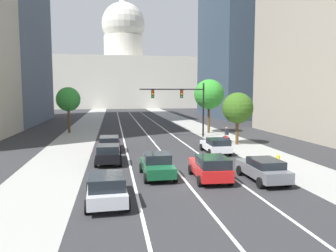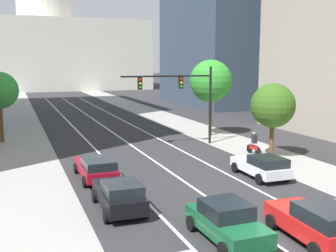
{
  "view_description": "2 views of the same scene",
  "coord_description": "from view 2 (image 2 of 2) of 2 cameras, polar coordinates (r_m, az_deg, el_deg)",
  "views": [
    {
      "loc": [
        -4.33,
        -19.62,
        5.44
      ],
      "look_at": [
        2.31,
        19.46,
        1.32
      ],
      "focal_mm": 34.93,
      "sensor_mm": 36.0,
      "label": 1
    },
    {
      "loc": [
        -9.13,
        -12.86,
        6.89
      ],
      "look_at": [
        1.19,
        14.65,
        2.38
      ],
      "focal_mm": 44.58,
      "sensor_mm": 36.0,
      "label": 2
    }
  ],
  "objects": [
    {
      "name": "sidewalk_right",
      "position": [
        51.5,
        -0.25,
        1.05
      ],
      "size": [
        4.66,
        130.0,
        0.01
      ],
      "primitive_type": "cube",
      "color": "gray",
      "rests_on": "ground"
    },
    {
      "name": "car_red",
      "position": [
        17.35,
        19.63,
        -12.24
      ],
      "size": [
        2.23,
        4.27,
        1.59
      ],
      "rotation": [
        0.0,
        0.0,
        1.52
      ],
      "color": "red",
      "rests_on": "ground"
    },
    {
      "name": "car_white",
      "position": [
        25.71,
        12.73,
        -5.33
      ],
      "size": [
        2.07,
        4.2,
        1.41
      ],
      "rotation": [
        0.0,
        0.0,
        1.56
      ],
      "color": "silver",
      "rests_on": "ground"
    },
    {
      "name": "lane_stripe_center",
      "position": [
        39.55,
        -6.9,
        -1.35
      ],
      "size": [
        0.16,
        90.0,
        0.01
      ],
      "primitive_type": "cube",
      "color": "white",
      "rests_on": "ground"
    },
    {
      "name": "car_black",
      "position": [
        19.77,
        -6.68,
        -9.33
      ],
      "size": [
        2.02,
        4.34,
        1.52
      ],
      "rotation": [
        0.0,
        0.0,
        1.56
      ],
      "color": "black",
      "rests_on": "ground"
    },
    {
      "name": "sidewalk_left",
      "position": [
        48.36,
        -19.7,
        0.03
      ],
      "size": [
        4.66,
        130.0,
        0.01
      ],
      "primitive_type": "cube",
      "color": "gray",
      "rests_on": "ground"
    },
    {
      "name": "lane_stripe_left",
      "position": [
        38.95,
        -11.38,
        -1.61
      ],
      "size": [
        0.16,
        90.0,
        0.01
      ],
      "primitive_type": "cube",
      "color": "white",
      "rests_on": "ground"
    },
    {
      "name": "lane_stripe_right",
      "position": [
        40.39,
        -2.59,
        -1.08
      ],
      "size": [
        0.16,
        90.0,
        0.01
      ],
      "primitive_type": "cube",
      "color": "white",
      "rests_on": "ground"
    },
    {
      "name": "street_tree_mid_right",
      "position": [
        39.25,
        5.87,
        6.12
      ],
      "size": [
        3.95,
        3.95,
        7.13
      ],
      "color": "#51381E",
      "rests_on": "ground"
    },
    {
      "name": "traffic_signal_mast",
      "position": [
        34.35,
        2.12,
        4.82
      ],
      "size": [
        7.84,
        0.39,
        6.53
      ],
      "color": "black",
      "rests_on": "ground"
    },
    {
      "name": "street_tree_near_right",
      "position": [
        30.89,
        14.15,
        2.7
      ],
      "size": [
        3.2,
        3.2,
        5.41
      ],
      "color": "#51381E",
      "rests_on": "ground"
    },
    {
      "name": "car_green",
      "position": [
        16.77,
        8.04,
        -12.75
      ],
      "size": [
        2.05,
        4.06,
        1.53
      ],
      "rotation": [
        0.0,
        0.0,
        1.59
      ],
      "color": "#14512D",
      "rests_on": "ground"
    },
    {
      "name": "car_crimson",
      "position": [
        25.06,
        -9.78,
        -5.59
      ],
      "size": [
        2.07,
        4.74,
        1.4
      ],
      "rotation": [
        0.0,
        0.0,
        1.58
      ],
      "color": "maroon",
      "rests_on": "ground"
    },
    {
      "name": "capitol_building",
      "position": [
        115.21,
        -16.3,
        10.89
      ],
      "size": [
        48.99,
        28.96,
        38.56
      ],
      "color": "beige",
      "rests_on": "ground"
    },
    {
      "name": "cyclist",
      "position": [
        31.97,
        11.68,
        -2.34
      ],
      "size": [
        0.38,
        1.7,
        1.72
      ],
      "rotation": [
        0.0,
        0.0,
        1.66
      ],
      "color": "black",
      "rests_on": "ground"
    },
    {
      "name": "ground_plane",
      "position": [
        54.09,
        -10.68,
        1.26
      ],
      "size": [
        400.0,
        400.0,
        0.0
      ],
      "primitive_type": "plane",
      "color": "#2B2B2D"
    }
  ]
}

